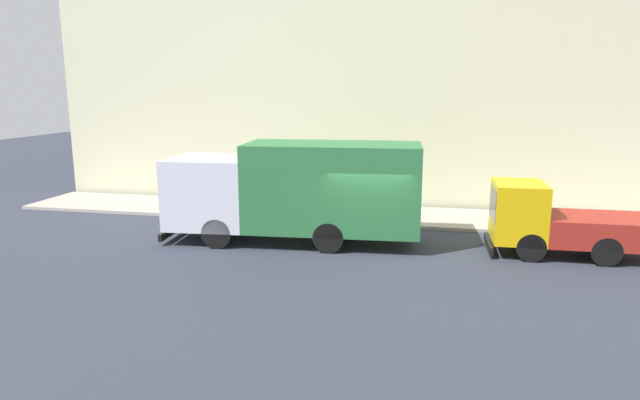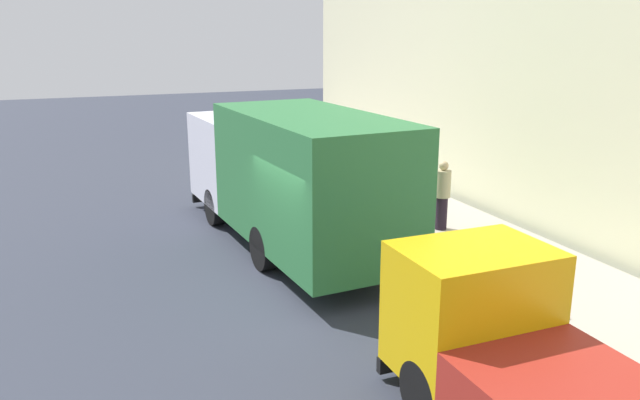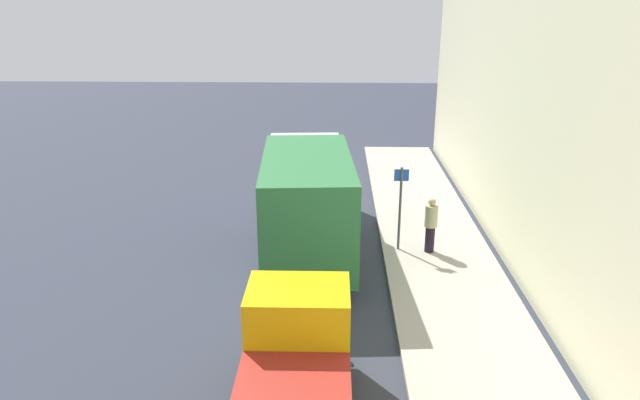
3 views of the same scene
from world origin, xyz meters
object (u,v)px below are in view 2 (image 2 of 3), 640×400
large_utility_truck (289,173)px  pedestrian_walking (442,194)px  small_flatbed_truck (526,369)px  street_sign_post (407,170)px

large_utility_truck → pedestrian_walking: (3.80, -0.57, -0.74)m
pedestrian_walking → large_utility_truck: bearing=52.2°
pedestrian_walking → small_flatbed_truck: bearing=124.9°
pedestrian_walking → street_sign_post: bearing=50.8°
pedestrian_walking → street_sign_post: street_sign_post is taller
street_sign_post → pedestrian_walking: bearing=-9.8°
pedestrian_walking → street_sign_post: size_ratio=0.66×
small_flatbed_truck → pedestrian_walking: bearing=63.9°
large_utility_truck → small_flatbed_truck: large_utility_truck is taller
small_flatbed_truck → pedestrian_walking: small_flatbed_truck is taller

